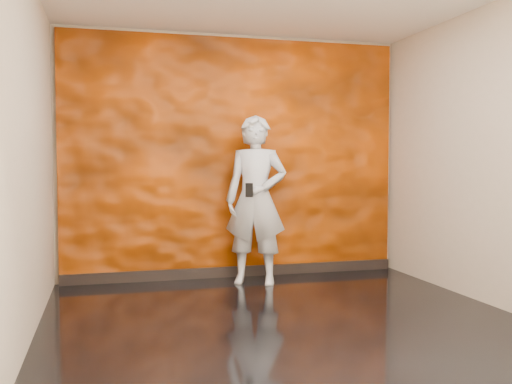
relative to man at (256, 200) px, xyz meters
name	(u,v)px	position (x,y,z in m)	size (l,w,h in m)	color
room	(287,154)	(-0.14, -1.52, 0.48)	(4.02, 4.02, 2.81)	black
feature_wall	(235,158)	(-0.14, 0.44, 0.46)	(3.90, 0.06, 2.75)	#D84900
baseboard	(236,271)	(-0.14, 0.40, -0.86)	(3.90, 0.04, 0.12)	black
man	(256,200)	(0.00, 0.00, 0.00)	(0.67, 0.44, 1.84)	#A7AEB7
phone	(249,190)	(-0.13, -0.23, 0.12)	(0.08, 0.02, 0.15)	black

